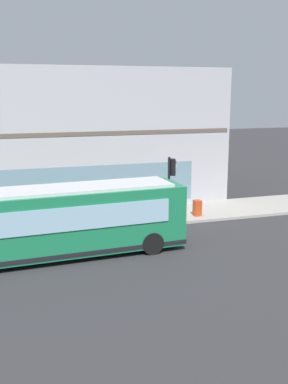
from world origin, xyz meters
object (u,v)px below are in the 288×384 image
at_px(fire_hydrant, 110,205).
at_px(newspaper_vending_box, 197,208).
at_px(traffic_light_near_corner, 171,177).
at_px(pedestrian_walking_along_curb, 127,204).
at_px(pedestrian_by_light_pole, 29,203).
at_px(city_bus_nearside, 70,221).

distance_m(fire_hydrant, newspaper_vending_box, 5.10).
xyz_separation_m(fire_hydrant, newspaper_vending_box, (-2.41, -4.50, 0.09)).
bearing_deg(traffic_light_near_corner, pedestrian_walking_along_curb, 70.07).
bearing_deg(pedestrian_by_light_pole, traffic_light_near_corner, -107.34).
distance_m(city_bus_nearside, fire_hydrant, 7.15).
bearing_deg(pedestrian_walking_along_curb, city_bus_nearside, 138.22).
relative_size(city_bus_nearside, pedestrian_walking_along_curb, 6.28).
xyz_separation_m(fire_hydrant, pedestrian_by_light_pole, (-0.60, 4.68, 0.62)).
relative_size(pedestrian_walking_along_curb, newspaper_vending_box, 1.80).
height_order(fire_hydrant, pedestrian_walking_along_curb, pedestrian_walking_along_curb).
relative_size(traffic_light_near_corner, pedestrian_by_light_pole, 2.06).
bearing_deg(traffic_light_near_corner, fire_hydrant, 42.89).
bearing_deg(pedestrian_walking_along_curb, pedestrian_by_light_pole, 73.82).
height_order(pedestrian_walking_along_curb, newspaper_vending_box, pedestrian_walking_along_curb).
relative_size(pedestrian_walking_along_curb, pedestrian_by_light_pole, 0.95).
distance_m(fire_hydrant, pedestrian_walking_along_curb, 2.20).
relative_size(city_bus_nearside, traffic_light_near_corner, 2.90).
bearing_deg(city_bus_nearside, pedestrian_by_light_pole, 13.74).
bearing_deg(city_bus_nearside, fire_hydrant, -27.73).
distance_m(fire_hydrant, pedestrian_by_light_pole, 4.76).
distance_m(traffic_light_near_corner, fire_hydrant, 4.48).
distance_m(traffic_light_near_corner, pedestrian_by_light_pole, 7.86).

